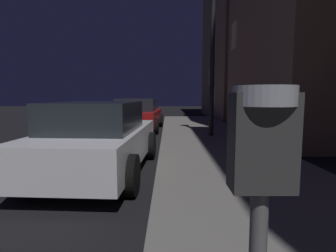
{
  "coord_description": "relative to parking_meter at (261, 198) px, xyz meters",
  "views": [
    {
      "loc": [
        4.22,
        -0.33,
        1.55
      ],
      "look_at": [
        4.21,
        3.21,
        1.15
      ],
      "focal_mm": 28.6,
      "sensor_mm": 36.0,
      "label": 1
    }
  ],
  "objects": [
    {
      "name": "parking_meter",
      "position": [
        0.0,
        0.0,
        0.0
      ],
      "size": [
        0.19,
        0.19,
        1.43
      ],
      "color": "#59595B",
      "rests_on": "sidewalk"
    },
    {
      "name": "car_white",
      "position": [
        -1.66,
        4.44,
        -0.53
      ],
      "size": [
        2.13,
        4.11,
        1.43
      ],
      "color": "silver",
      "rests_on": "ground"
    },
    {
      "name": "car_red",
      "position": [
        -1.66,
        11.29,
        -0.51
      ],
      "size": [
        2.23,
        4.27,
        1.43
      ],
      "color": "maroon",
      "rests_on": "ground"
    },
    {
      "name": "street_lamp",
      "position": [
        1.24,
        8.59,
        2.36
      ],
      "size": [
        0.44,
        0.44,
        5.15
      ],
      "color": "black",
      "rests_on": "sidewalk"
    },
    {
      "name": "building_far",
      "position": [
        5.79,
        18.85,
        4.35
      ],
      "size": [
        6.02,
        9.73,
        11.16
      ],
      "color": "#8C7259",
      "rests_on": "ground"
    }
  ]
}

